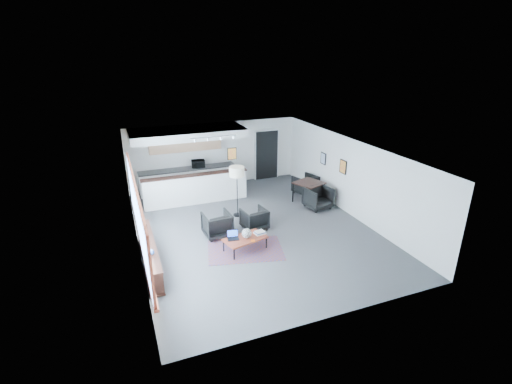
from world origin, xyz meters
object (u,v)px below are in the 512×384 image
object	(u,v)px
coffee_table	(245,239)
dining_chair_near	(318,198)
armchair_right	(254,218)
floor_lamp	(237,173)
laptop	(233,236)
book_stack	(260,232)
dining_chair_far	(305,185)
armchair_left	(217,223)
microwave	(198,163)
dining_table	(309,184)
ceramic_pot	(247,233)

from	to	relation	value
coffee_table	dining_chair_near	world-z (taller)	dining_chair_near
armchair_right	floor_lamp	distance (m)	1.64
laptop	book_stack	bearing A→B (deg)	6.62
dining_chair_far	armchair_left	bearing A→B (deg)	10.16
laptop	dining_chair_near	world-z (taller)	dining_chair_near
floor_lamp	microwave	size ratio (longest dim) A/B	3.39
dining_chair_near	armchair_left	bearing A→B (deg)	-178.13
book_stack	microwave	world-z (taller)	microwave
dining_table	armchair_left	bearing A→B (deg)	-160.84
floor_lamp	dining_table	world-z (taller)	floor_lamp
coffee_table	book_stack	distance (m)	0.49
laptop	armchair_left	distance (m)	1.04
laptop	armchair_right	world-z (taller)	armchair_right
book_stack	dining_table	distance (m)	3.79
coffee_table	dining_table	world-z (taller)	dining_table
ceramic_pot	microwave	bearing A→B (deg)	91.27
armchair_left	dining_chair_far	distance (m)	4.72
book_stack	dining_chair_near	bearing A→B (deg)	31.14
microwave	coffee_table	bearing A→B (deg)	-81.97
coffee_table	book_stack	bearing A→B (deg)	-4.60
coffee_table	dining_table	bearing A→B (deg)	21.92
floor_lamp	dining_chair_far	distance (m)	3.49
laptop	armchair_left	bearing A→B (deg)	108.29
coffee_table	ceramic_pot	bearing A→B (deg)	-25.51
ceramic_pot	dining_table	xyz separation A→B (m)	(3.34, 2.49, 0.18)
armchair_right	dining_chair_near	bearing A→B (deg)	-172.18
ceramic_pot	dining_table	distance (m)	4.17
laptop	microwave	distance (m)	5.26
laptop	armchair_right	size ratio (longest dim) A/B	0.47
coffee_table	ceramic_pot	world-z (taller)	ceramic_pot
ceramic_pot	dining_chair_near	xyz separation A→B (m)	(3.40, 1.89, -0.16)
dining_chair_far	floor_lamp	bearing A→B (deg)	0.26
laptop	dining_chair_far	xyz separation A→B (m)	(4.02, 3.19, -0.10)
laptop	dining_chair_near	bearing A→B (deg)	33.85
armchair_left	microwave	world-z (taller)	microwave
coffee_table	dining_chair_near	xyz separation A→B (m)	(3.45, 1.88, 0.01)
dining_chair_near	coffee_table	bearing A→B (deg)	-160.24
book_stack	armchair_right	distance (m)	1.10
armchair_right	laptop	bearing A→B (deg)	37.89
armchair_right	microwave	size ratio (longest dim) A/B	1.45
dining_table	dining_chair_far	distance (m)	0.94
coffee_table	dining_chair_near	bearing A→B (deg)	14.26
armchair_left	dining_chair_far	world-z (taller)	armchair_left
armchair_left	microwave	bearing A→B (deg)	-99.15
armchair_right	microwave	bearing A→B (deg)	-86.31
coffee_table	floor_lamp	xyz separation A→B (m)	(0.55, 2.31, 1.16)
coffee_table	armchair_right	bearing A→B (deg)	43.69
coffee_table	armchair_right	size ratio (longest dim) A/B	1.74
coffee_table	dining_chair_near	size ratio (longest dim) A/B	1.79
armchair_right	dining_chair_near	xyz separation A→B (m)	(2.73, 0.72, -0.01)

